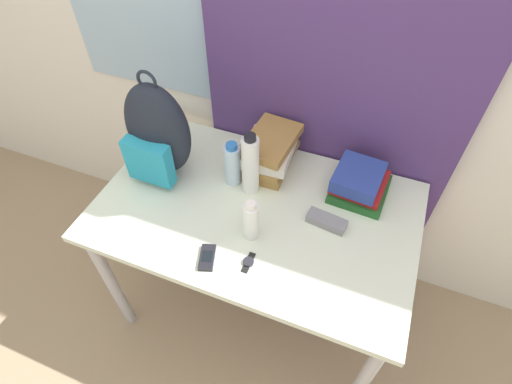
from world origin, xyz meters
TOP-DOWN VIEW (x-y plane):
  - ground_plane at (0.00, 0.00)m, footprint 12.00×12.00m
  - wall_back at (-0.00, 0.86)m, footprint 6.00×0.06m
  - curtain_blue at (0.16, 0.81)m, footprint 1.06×0.04m
  - desk at (0.00, 0.39)m, footprint 1.25×0.78m
  - backpack at (-0.44, 0.45)m, footprint 0.27×0.21m
  - book_stack_left at (-0.03, 0.63)m, footprint 0.21×0.28m
  - book_stack_center at (0.35, 0.63)m, footprint 0.23×0.24m
  - water_bottle at (-0.14, 0.50)m, footprint 0.07×0.07m
  - sports_bottle at (-0.06, 0.48)m, footprint 0.07×0.07m
  - sunscreen_bottle at (0.03, 0.27)m, footprint 0.06×0.06m
  - cell_phone at (-0.08, 0.11)m, footprint 0.08×0.11m
  - sunglasses_case at (0.27, 0.42)m, footprint 0.16×0.08m
  - wristwatch at (0.06, 0.15)m, footprint 0.04×0.09m

SIDE VIEW (x-z plane):
  - ground_plane at x=0.00m, z-range 0.00..0.00m
  - desk at x=0.00m, z-range 0.29..1.07m
  - wristwatch at x=0.06m, z-range 0.78..0.79m
  - cell_phone at x=-0.08m, z-range 0.78..0.79m
  - sunglasses_case at x=0.27m, z-range 0.78..0.81m
  - book_stack_center at x=0.35m, z-range 0.77..0.89m
  - sunscreen_bottle at x=0.03m, z-range 0.77..0.95m
  - book_stack_left at x=-0.03m, z-range 0.78..0.94m
  - water_bottle at x=-0.14m, z-range 0.77..0.97m
  - sports_bottle at x=-0.06m, z-range 0.77..1.06m
  - backpack at x=-0.44m, z-range 0.74..1.21m
  - curtain_blue at x=0.16m, z-range 0.00..2.50m
  - wall_back at x=0.00m, z-range 0.00..2.50m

